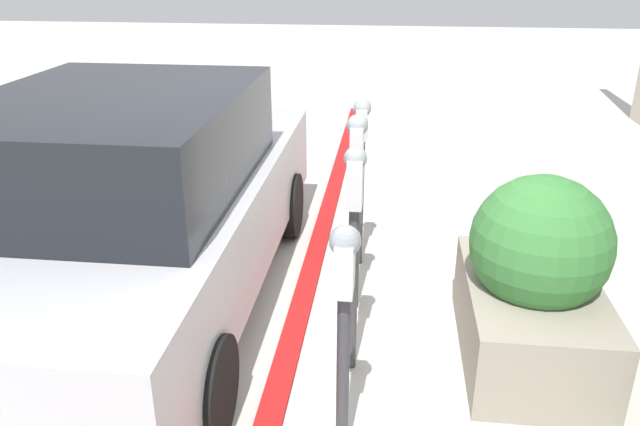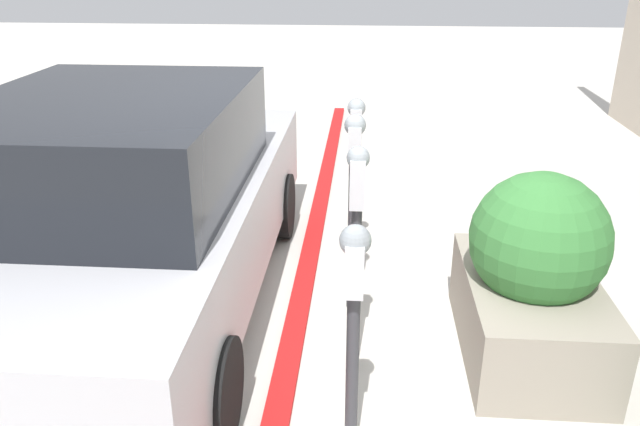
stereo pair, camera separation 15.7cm
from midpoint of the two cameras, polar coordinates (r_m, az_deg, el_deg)
name	(u,v)px [view 2 (the right image)]	position (r m, az deg, el deg)	size (l,w,h in m)	color
ground_plane	(306,331)	(4.56, -2.31, -10.76)	(40.00, 40.00, 0.00)	beige
curb_strip	(295,328)	(4.56, -3.33, -10.50)	(13.50, 0.16, 0.04)	red
parking_meter_nearest	(354,300)	(3.06, 1.64, -7.99)	(0.18, 0.15, 1.35)	#38383D
parking_meter_second	(357,222)	(3.72, 2.17, -0.86)	(0.16, 0.14, 1.50)	#38383D
parking_meter_middle	(354,185)	(4.42, 2.10, 2.57)	(0.18, 0.15, 1.50)	#38383D
parking_meter_fourth	(355,151)	(5.11, 2.38, 5.66)	(0.17, 0.15, 1.45)	#38383D
planter_box	(533,278)	(4.27, 17.93, -5.68)	(1.39, 0.88, 1.27)	gray
parked_car_front	(127,206)	(4.68, -18.15, 0.58)	(4.35, 2.02, 1.67)	#B7B7BC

